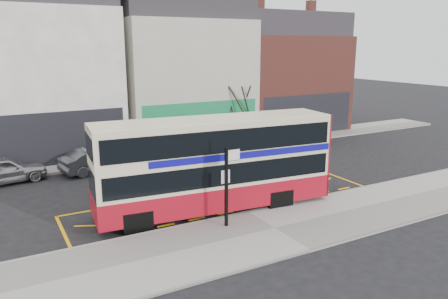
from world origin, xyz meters
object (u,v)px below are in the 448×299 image
double_decker_bus (215,163)px  street_tree_right (238,93)px  car_silver (3,170)px  car_white (300,137)px  bus_stop_post (228,180)px  car_grey (99,159)px

double_decker_bus → street_tree_right: size_ratio=1.90×
car_silver → car_white: size_ratio=0.82×
bus_stop_post → car_silver: size_ratio=0.75×
double_decker_bus → car_white: double_decker_bus is taller
double_decker_bus → bus_stop_post: size_ratio=3.31×
bus_stop_post → car_white: size_ratio=0.61×
street_tree_right → car_silver: bearing=-172.3°
bus_stop_post → street_tree_right: size_ratio=0.57×
double_decker_bus → car_silver: 11.50m
car_silver → car_grey: car_silver is taller
car_grey → car_silver: bearing=75.5°
car_grey → car_white: bearing=-107.0°
car_white → street_tree_right: size_ratio=0.94×
double_decker_bus → street_tree_right: (7.27, 10.49, 1.54)m
car_grey → car_white: size_ratio=0.83×
double_decker_bus → car_white: (10.50, 7.59, -1.36)m
bus_stop_post → car_white: bearing=40.8°
bus_stop_post → car_silver: 12.69m
bus_stop_post → car_grey: bus_stop_post is taller
street_tree_right → double_decker_bus: bearing=-124.7°
car_silver → car_white: car_white is taller
double_decker_bus → car_white: size_ratio=2.03×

